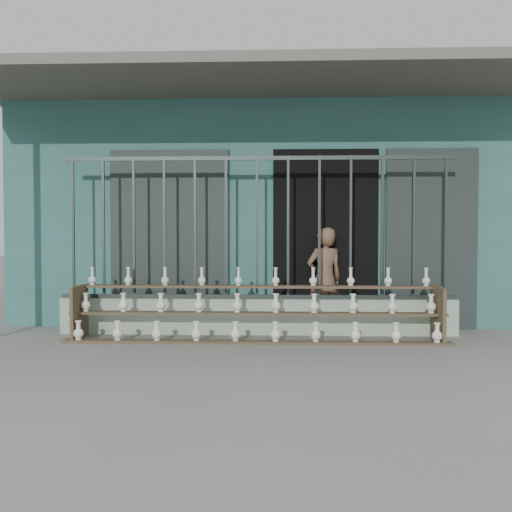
{
  "coord_description": "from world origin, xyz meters",
  "views": [
    {
      "loc": [
        0.28,
        -5.88,
        1.24
      ],
      "look_at": [
        0.0,
        1.0,
        1.0
      ],
      "focal_mm": 40.0,
      "sensor_mm": 36.0,
      "label": 1
    }
  ],
  "objects": [
    {
      "name": "security_fence",
      "position": [
        -0.0,
        1.3,
        1.35
      ],
      "size": [
        5.0,
        0.04,
        1.8
      ],
      "color": "#283330",
      "rests_on": "parapet_wall"
    },
    {
      "name": "workshop_building",
      "position": [
        0.0,
        4.23,
        1.62
      ],
      "size": [
        7.4,
        6.6,
        3.21
      ],
      "color": "#2E615A",
      "rests_on": "ground"
    },
    {
      "name": "elderly_woman",
      "position": [
        0.88,
        1.64,
        0.68
      ],
      "size": [
        0.57,
        0.47,
        1.35
      ],
      "primitive_type": "imported",
      "rotation": [
        0.0,
        0.0,
        3.47
      ],
      "color": "brown",
      "rests_on": "ground"
    },
    {
      "name": "shelf_rack",
      "position": [
        0.01,
        0.89,
        0.36
      ],
      "size": [
        4.5,
        0.68,
        0.85
      ],
      "color": "brown",
      "rests_on": "ground"
    },
    {
      "name": "parapet_wall",
      "position": [
        0.0,
        1.3,
        0.23
      ],
      "size": [
        5.0,
        0.2,
        0.45
      ],
      "primitive_type": "cube",
      "color": "#A1BA9F",
      "rests_on": "ground"
    },
    {
      "name": "ground",
      "position": [
        0.0,
        0.0,
        0.0
      ],
      "size": [
        60.0,
        60.0,
        0.0
      ],
      "primitive_type": "plane",
      "color": "slate"
    }
  ]
}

